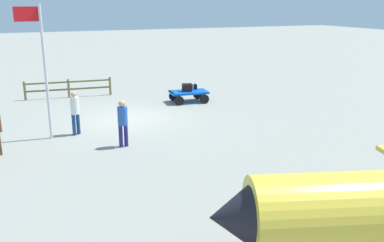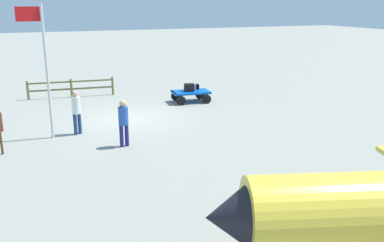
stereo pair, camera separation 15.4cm
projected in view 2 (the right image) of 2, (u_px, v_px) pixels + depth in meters
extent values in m
plane|color=gray|center=(130.00, 119.00, 18.41)|extent=(120.00, 120.00, 0.00)
cube|color=blue|center=(191.00, 92.00, 21.39)|extent=(2.00, 1.28, 0.10)
cube|color=blue|center=(174.00, 93.00, 21.15)|extent=(0.19, 1.03, 0.10)
cylinder|color=black|center=(181.00, 101.00, 20.77)|extent=(0.48, 0.17, 0.47)
cylinder|color=black|center=(176.00, 96.00, 21.81)|extent=(0.48, 0.17, 0.47)
cylinder|color=black|center=(206.00, 99.00, 21.12)|extent=(0.48, 0.17, 0.47)
cylinder|color=black|center=(200.00, 95.00, 22.16)|extent=(0.48, 0.17, 0.47)
cube|color=black|center=(194.00, 87.00, 21.84)|extent=(0.54, 0.43, 0.25)
cube|color=gray|center=(191.00, 87.00, 21.67)|extent=(0.50, 0.41, 0.31)
cube|color=black|center=(189.00, 87.00, 21.27)|extent=(0.57, 0.47, 0.40)
cylinder|color=navy|center=(80.00, 123.00, 16.26)|extent=(0.14, 0.14, 0.83)
cylinder|color=navy|center=(75.00, 124.00, 16.11)|extent=(0.14, 0.14, 0.83)
cylinder|color=silver|center=(76.00, 105.00, 15.98)|extent=(0.45, 0.45, 0.66)
sphere|color=tan|center=(75.00, 94.00, 15.86)|extent=(0.21, 0.21, 0.21)
cylinder|color=navy|center=(127.00, 135.00, 14.86)|extent=(0.14, 0.14, 0.80)
cylinder|color=navy|center=(122.00, 136.00, 14.76)|extent=(0.14, 0.14, 0.80)
cylinder|color=#2752AD|center=(123.00, 116.00, 14.61)|extent=(0.40, 0.40, 0.64)
sphere|color=tan|center=(123.00, 103.00, 14.49)|extent=(0.24, 0.24, 0.24)
cone|color=black|center=(230.00, 217.00, 7.60)|extent=(1.27, 1.56, 1.35)
cylinder|color=silver|center=(47.00, 73.00, 15.21)|extent=(0.10, 0.10, 4.90)
cube|color=red|center=(28.00, 14.00, 14.47)|extent=(0.81, 0.11, 0.50)
cylinder|color=#4C3319|center=(1.00, 143.00, 14.03)|extent=(0.08, 0.08, 0.79)
cylinder|color=brown|center=(113.00, 86.00, 23.11)|extent=(0.12, 0.12, 1.00)
cylinder|color=brown|center=(71.00, 88.00, 22.50)|extent=(0.12, 0.12, 1.00)
cylinder|color=brown|center=(28.00, 90.00, 21.89)|extent=(0.12, 0.12, 1.00)
cube|color=brown|center=(71.00, 82.00, 22.40)|extent=(4.39, 0.49, 0.08)
cube|color=brown|center=(71.00, 89.00, 22.51)|extent=(4.39, 0.49, 0.08)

